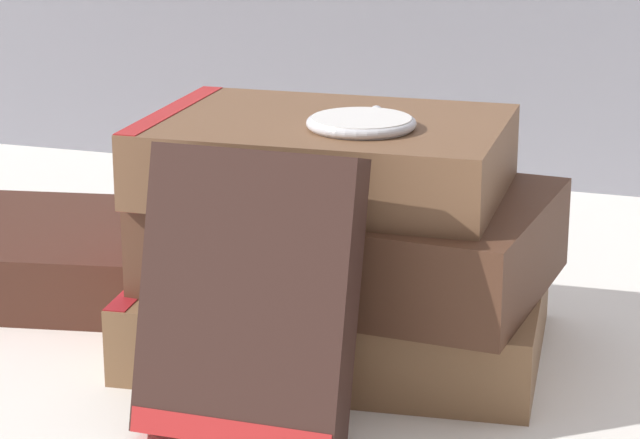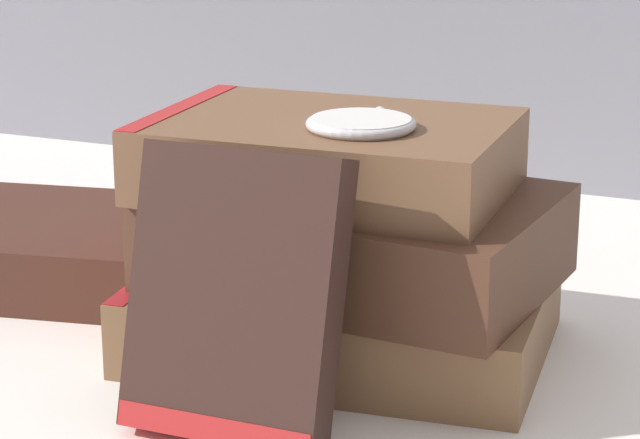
% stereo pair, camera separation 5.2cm
% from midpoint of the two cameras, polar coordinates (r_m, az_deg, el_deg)
% --- Properties ---
extents(ground_plane, '(3.00, 3.00, 0.00)m').
position_cam_midpoint_polar(ground_plane, '(0.68, -1.48, -7.58)').
color(ground_plane, white).
extents(book_flat_bottom, '(0.23, 0.18, 0.04)m').
position_cam_midpoint_polar(book_flat_bottom, '(0.74, -1.51, -4.02)').
color(book_flat_bottom, brown).
rests_on(book_flat_bottom, ground_plane).
extents(book_flat_middle, '(0.21, 0.16, 0.05)m').
position_cam_midpoint_polar(book_flat_middle, '(0.72, -0.99, -0.70)').
color(book_flat_middle, '#4C2D1E').
rests_on(book_flat_middle, book_flat_bottom).
extents(book_flat_top, '(0.19, 0.14, 0.04)m').
position_cam_midpoint_polar(book_flat_top, '(0.71, -2.23, 2.76)').
color(book_flat_top, brown).
rests_on(book_flat_top, book_flat_middle).
extents(book_leaning_front, '(0.10, 0.06, 0.14)m').
position_cam_midpoint_polar(book_leaning_front, '(0.62, -5.47, -3.80)').
color(book_leaning_front, '#331E19').
rests_on(book_leaning_front, ground_plane).
extents(pocket_watch, '(0.06, 0.06, 0.01)m').
position_cam_midpoint_polar(pocket_watch, '(0.68, -0.55, 4.13)').
color(pocket_watch, white).
rests_on(pocket_watch, book_flat_top).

